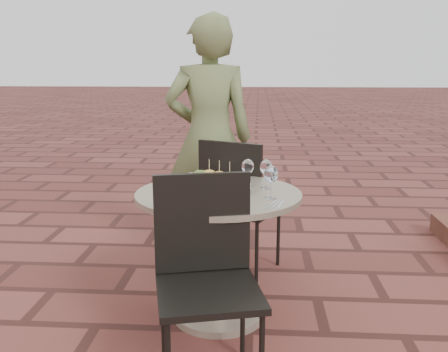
# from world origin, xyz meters

# --- Properties ---
(ground) EXTENTS (60.00, 60.00, 0.00)m
(ground) POSITION_xyz_m (0.00, 0.00, 0.00)
(ground) COLOR brown
(ground) RESTS_ON ground
(cafe_table) EXTENTS (0.90, 0.90, 0.73)m
(cafe_table) POSITION_xyz_m (-0.17, 0.17, 0.48)
(cafe_table) COLOR gray
(cafe_table) RESTS_ON ground
(chair_far) EXTENTS (0.58, 0.58, 0.93)m
(chair_far) POSITION_xyz_m (-0.09, 0.75, 0.55)
(chair_far) COLOR black
(chair_far) RESTS_ON ground
(chair_near) EXTENTS (0.53, 0.53, 0.93)m
(chair_near) POSITION_xyz_m (-0.18, -0.38, 0.55)
(chair_near) COLOR black
(chair_near) RESTS_ON ground
(diner) EXTENTS (0.69, 0.51, 1.76)m
(diner) POSITION_xyz_m (-0.32, 1.16, 0.88)
(diner) COLOR #576135
(diner) RESTS_ON ground
(plate_salmon) EXTENTS (0.29, 0.29, 0.07)m
(plate_salmon) POSITION_xyz_m (-0.27, 0.37, 0.75)
(plate_salmon) COLOR white
(plate_salmon) RESTS_ON cafe_table
(plate_sliders) EXTENTS (0.35, 0.35, 0.17)m
(plate_sliders) POSITION_xyz_m (-0.17, 0.21, 0.77)
(plate_sliders) COLOR white
(plate_sliders) RESTS_ON cafe_table
(plate_tuna) EXTENTS (0.31, 0.31, 0.03)m
(plate_tuna) POSITION_xyz_m (-0.16, 0.02, 0.74)
(plate_tuna) COLOR white
(plate_tuna) RESTS_ON cafe_table
(wine_glass_right) EXTENTS (0.07, 0.07, 0.17)m
(wine_glass_right) POSITION_xyz_m (0.11, 0.06, 0.85)
(wine_glass_right) COLOR white
(wine_glass_right) RESTS_ON cafe_table
(wine_glass_mid) EXTENTS (0.07, 0.07, 0.16)m
(wine_glass_mid) POSITION_xyz_m (-0.01, 0.29, 0.84)
(wine_glass_mid) COLOR white
(wine_glass_mid) RESTS_ON cafe_table
(wine_glass_far) EXTENTS (0.07, 0.07, 0.16)m
(wine_glass_far) POSITION_xyz_m (0.09, 0.28, 0.85)
(wine_glass_far) COLOR white
(wine_glass_far) RESTS_ON cafe_table
(steel_ramekin) EXTENTS (0.08, 0.08, 0.04)m
(steel_ramekin) POSITION_xyz_m (-0.44, 0.21, 0.75)
(steel_ramekin) COLOR silver
(steel_ramekin) RESTS_ON cafe_table
(cutlery_set) EXTENTS (0.13, 0.19, 0.00)m
(cutlery_set) POSITION_xyz_m (0.13, -0.06, 0.73)
(cutlery_set) COLOR silver
(cutlery_set) RESTS_ON cafe_table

